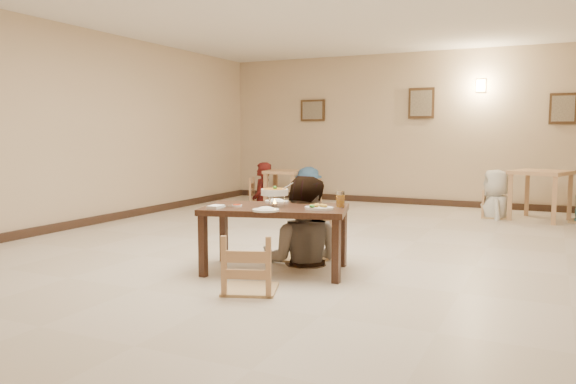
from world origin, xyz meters
The scene contains 28 objects.
floor centered at (0.00, 0.00, 0.00)m, with size 10.00×10.00×0.00m, color beige.
wall_back centered at (0.00, 5.00, 1.50)m, with size 10.00×10.00×0.00m, color beige.
wall_left centered at (-4.00, 0.00, 1.50)m, with size 10.00×10.00×0.00m, color beige.
baseboard_back centered at (0.00, 4.97, 0.06)m, with size 8.00×0.06×0.12m, color #322017.
baseboard_left centered at (-3.97, 0.00, 0.06)m, with size 0.06×10.00×0.12m, color #322017.
picture_a centered at (-2.20, 4.96, 1.90)m, with size 0.55×0.04×0.45m.
picture_b centered at (0.10, 4.96, 2.00)m, with size 0.50×0.04×0.60m.
picture_c centered at (2.60, 4.96, 1.85)m, with size 0.45×0.04×0.55m.
wall_sconce centered at (1.20, 4.96, 2.30)m, with size 0.16×0.05×0.22m, color #FFD88C.
main_table centered at (-0.06, -1.10, 0.59)m, with size 1.60×1.15×0.67m.
chair_far centered at (-0.01, -0.48, 0.53)m, with size 0.50×0.50×1.07m.
chair_near centered at (0.05, -1.84, 0.50)m, with size 0.47×0.47×1.00m.
main_diner centered at (0.01, -0.58, 0.95)m, with size 0.93×0.72×1.91m, color gray.
curry_warmer centered at (-0.07, -1.11, 0.82)m, with size 0.31×0.28×0.25m.
rice_plate_far centered at (-0.20, -0.80, 0.69)m, with size 0.27×0.27×0.06m.
rice_plate_near centered at (0.01, -1.45, 0.69)m, with size 0.26×0.26×0.06m.
fried_plate centered at (0.42, -1.11, 0.70)m, with size 0.29×0.29×0.06m.
chili_dish centered at (-0.42, -1.27, 0.68)m, with size 0.10×0.10×0.02m.
napkin_cutlery centered at (-0.53, -1.48, 0.69)m, with size 0.16×0.25×0.03m.
drink_glass centered at (0.57, -0.90, 0.75)m, with size 0.09×0.09×0.17m.
bg_table_left centered at (-2.36, 3.87, 0.55)m, with size 0.76×0.76×0.68m.
bg_table_right centered at (2.31, 3.81, 0.67)m, with size 1.04×1.04×0.81m.
bg_chair_ll centered at (-2.86, 3.89, 0.48)m, with size 0.46×0.46×0.97m.
bg_chair_lr centered at (-1.85, 3.92, 0.48)m, with size 0.45×0.45×0.96m.
bg_chair_rl centered at (1.64, 3.78, 0.44)m, with size 0.41×0.41×0.88m.
bg_diner_a centered at (-2.86, 3.89, 0.83)m, with size 0.60×0.40×1.66m, color #551413.
bg_diner_b centered at (-1.85, 3.92, 0.76)m, with size 0.98×0.57×1.52m, color teal.
bg_diner_c centered at (1.64, 3.78, 0.81)m, with size 0.79×0.52×1.62m, color silver.
Camera 1 is at (2.47, -6.17, 1.42)m, focal length 35.00 mm.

